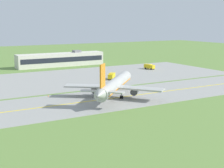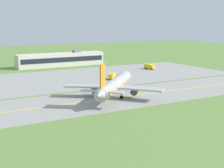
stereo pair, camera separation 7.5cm
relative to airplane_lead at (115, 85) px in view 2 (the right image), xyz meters
name	(u,v)px [view 2 (the right image)]	position (x,y,z in m)	size (l,w,h in m)	color
ground_plane	(103,100)	(-4.81, -1.02, -4.13)	(500.00, 500.00, 0.00)	olive
taxiway_strip	(103,99)	(-4.81, -1.02, -4.08)	(240.00, 28.00, 0.10)	gray
apron_pad	(78,78)	(5.19, 40.98, -4.08)	(140.00, 52.00, 0.10)	gray
taxiway_centreline	(103,99)	(-4.81, -1.02, -4.03)	(220.00, 0.60, 0.01)	yellow
airplane_lead	(115,85)	(0.00, 0.00, 0.00)	(30.74, 31.70, 12.70)	#ADADA8
service_truck_baggage	(112,76)	(15.90, 30.07, -2.60)	(5.52, 5.84, 2.60)	yellow
service_truck_fuel	(149,66)	(47.76, 46.83, -2.60)	(3.28, 6.29, 2.60)	yellow
terminal_building	(61,60)	(12.84, 81.29, -0.52)	(48.50, 8.59, 8.37)	beige
traffic_cone_near_edge	(48,96)	(-18.45, 11.64, -3.83)	(0.44, 0.44, 0.60)	orange
traffic_cone_mid_edge	(100,90)	(0.28, 11.09, -3.83)	(0.44, 0.44, 0.60)	orange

